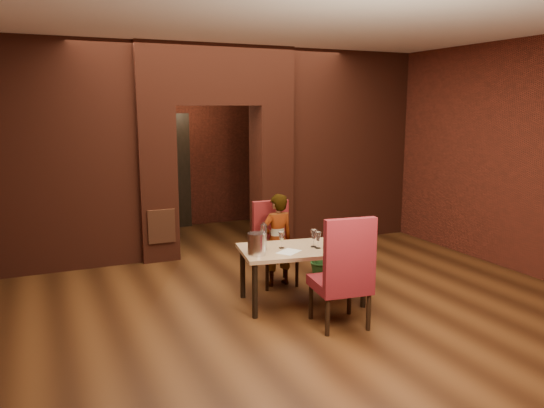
{
  "coord_description": "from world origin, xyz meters",
  "views": [
    {
      "loc": [
        -2.59,
        -5.89,
        2.29
      ],
      "look_at": [
        0.07,
        0.0,
        1.1
      ],
      "focal_mm": 35.0,
      "sensor_mm": 36.0,
      "label": 1
    }
  ],
  "objects_px": {
    "chair_far": "(276,244)",
    "wine_glass_c": "(318,240)",
    "potted_plant": "(320,259)",
    "dining_table": "(302,275)",
    "water_bottle": "(264,236)",
    "chair_near": "(340,270)",
    "wine_bucket": "(257,244)",
    "wine_glass_b": "(314,238)",
    "person_seated": "(277,240)",
    "wine_glass_a": "(282,240)"
  },
  "relations": [
    {
      "from": "person_seated",
      "to": "potted_plant",
      "type": "distance_m",
      "value": 0.8
    },
    {
      "from": "wine_glass_b",
      "to": "person_seated",
      "type": "bearing_deg",
      "value": 101.28
    },
    {
      "from": "chair_near",
      "to": "wine_bucket",
      "type": "distance_m",
      "value": 0.97
    },
    {
      "from": "wine_glass_b",
      "to": "potted_plant",
      "type": "xyz_separation_m",
      "value": [
        0.56,
        0.82,
        -0.54
      ]
    },
    {
      "from": "wine_glass_c",
      "to": "potted_plant",
      "type": "bearing_deg",
      "value": 58.59
    },
    {
      "from": "wine_glass_a",
      "to": "wine_glass_b",
      "type": "height_order",
      "value": "wine_glass_b"
    },
    {
      "from": "chair_near",
      "to": "wine_glass_c",
      "type": "bearing_deg",
      "value": -91.2
    },
    {
      "from": "chair_near",
      "to": "potted_plant",
      "type": "height_order",
      "value": "chair_near"
    },
    {
      "from": "wine_bucket",
      "to": "water_bottle",
      "type": "xyz_separation_m",
      "value": [
        0.16,
        0.17,
        0.03
      ]
    },
    {
      "from": "person_seated",
      "to": "wine_glass_b",
      "type": "distance_m",
      "value": 0.74
    },
    {
      "from": "person_seated",
      "to": "water_bottle",
      "type": "bearing_deg",
      "value": 48.27
    },
    {
      "from": "person_seated",
      "to": "wine_glass_c",
      "type": "bearing_deg",
      "value": 96.37
    },
    {
      "from": "chair_near",
      "to": "wine_glass_b",
      "type": "xyz_separation_m",
      "value": [
        0.08,
        0.72,
        0.17
      ]
    },
    {
      "from": "wine_glass_a",
      "to": "potted_plant",
      "type": "relative_size",
      "value": 0.42
    },
    {
      "from": "potted_plant",
      "to": "wine_glass_c",
      "type": "bearing_deg",
      "value": -121.41
    },
    {
      "from": "person_seated",
      "to": "wine_bucket",
      "type": "bearing_deg",
      "value": 46.78
    },
    {
      "from": "chair_far",
      "to": "potted_plant",
      "type": "relative_size",
      "value": 2.32
    },
    {
      "from": "chair_far",
      "to": "wine_glass_c",
      "type": "xyz_separation_m",
      "value": [
        0.15,
        -0.83,
        0.23
      ]
    },
    {
      "from": "wine_glass_b",
      "to": "water_bottle",
      "type": "height_order",
      "value": "water_bottle"
    },
    {
      "from": "wine_glass_a",
      "to": "wine_bucket",
      "type": "bearing_deg",
      "value": -159.32
    },
    {
      "from": "wine_glass_a",
      "to": "wine_glass_b",
      "type": "bearing_deg",
      "value": -15.28
    },
    {
      "from": "chair_far",
      "to": "wine_glass_c",
      "type": "distance_m",
      "value": 0.87
    },
    {
      "from": "dining_table",
      "to": "wine_bucket",
      "type": "height_order",
      "value": "wine_bucket"
    },
    {
      "from": "wine_glass_a",
      "to": "wine_glass_c",
      "type": "bearing_deg",
      "value": -25.42
    },
    {
      "from": "chair_far",
      "to": "water_bottle",
      "type": "distance_m",
      "value": 0.82
    },
    {
      "from": "chair_near",
      "to": "water_bottle",
      "type": "xyz_separation_m",
      "value": [
        -0.5,
        0.85,
        0.23
      ]
    },
    {
      "from": "dining_table",
      "to": "chair_far",
      "type": "bearing_deg",
      "value": 99.4
    },
    {
      "from": "dining_table",
      "to": "water_bottle",
      "type": "xyz_separation_m",
      "value": [
        -0.44,
        0.1,
        0.49
      ]
    },
    {
      "from": "chair_near",
      "to": "wine_bucket",
      "type": "height_order",
      "value": "chair_near"
    },
    {
      "from": "chair_near",
      "to": "wine_bucket",
      "type": "bearing_deg",
      "value": -38.87
    },
    {
      "from": "dining_table",
      "to": "chair_far",
      "type": "distance_m",
      "value": 0.75
    },
    {
      "from": "person_seated",
      "to": "water_bottle",
      "type": "relative_size",
      "value": 3.81
    },
    {
      "from": "dining_table",
      "to": "wine_glass_b",
      "type": "distance_m",
      "value": 0.46
    },
    {
      "from": "chair_near",
      "to": "wine_glass_c",
      "type": "xyz_separation_m",
      "value": [
        0.09,
        0.64,
        0.17
      ]
    },
    {
      "from": "dining_table",
      "to": "chair_far",
      "type": "xyz_separation_m",
      "value": [
        0.0,
        0.72,
        0.2
      ]
    },
    {
      "from": "chair_near",
      "to": "potted_plant",
      "type": "relative_size",
      "value": 2.6
    },
    {
      "from": "wine_glass_a",
      "to": "wine_glass_c",
      "type": "xyz_separation_m",
      "value": [
        0.38,
        -0.18,
        0.0
      ]
    },
    {
      "from": "wine_glass_b",
      "to": "potted_plant",
      "type": "bearing_deg",
      "value": 55.54
    },
    {
      "from": "wine_bucket",
      "to": "water_bottle",
      "type": "bearing_deg",
      "value": 46.73
    },
    {
      "from": "wine_glass_c",
      "to": "water_bottle",
      "type": "height_order",
      "value": "water_bottle"
    },
    {
      "from": "chair_far",
      "to": "wine_glass_b",
      "type": "height_order",
      "value": "chair_far"
    },
    {
      "from": "wine_glass_a",
      "to": "wine_glass_c",
      "type": "distance_m",
      "value": 0.42
    },
    {
      "from": "chair_far",
      "to": "wine_glass_c",
      "type": "relative_size",
      "value": 5.49
    },
    {
      "from": "water_bottle",
      "to": "dining_table",
      "type": "bearing_deg",
      "value": -13.09
    },
    {
      "from": "chair_far",
      "to": "chair_near",
      "type": "relative_size",
      "value": 0.89
    },
    {
      "from": "wine_glass_c",
      "to": "potted_plant",
      "type": "relative_size",
      "value": 0.42
    },
    {
      "from": "water_bottle",
      "to": "potted_plant",
      "type": "relative_size",
      "value": 0.68
    },
    {
      "from": "wine_glass_c",
      "to": "wine_bucket",
      "type": "xyz_separation_m",
      "value": [
        -0.75,
        0.04,
        0.03
      ]
    },
    {
      "from": "chair_far",
      "to": "chair_near",
      "type": "height_order",
      "value": "chair_near"
    },
    {
      "from": "person_seated",
      "to": "wine_glass_c",
      "type": "xyz_separation_m",
      "value": [
        0.15,
        -0.79,
        0.16
      ]
    }
  ]
}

